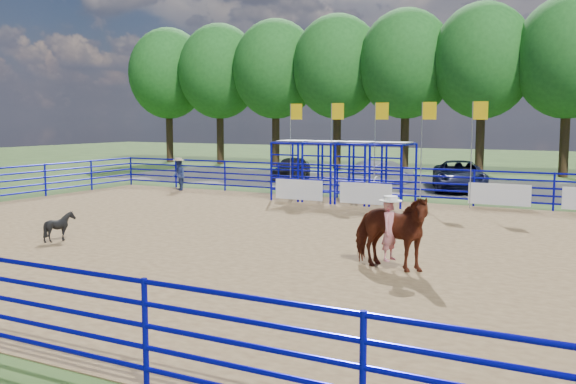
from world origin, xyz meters
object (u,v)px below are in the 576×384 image
(horse_and_rider, at_px, (390,229))
(car_b, at_px, (382,173))
(calf, at_px, (60,227))
(car_a, at_px, (292,168))
(car_c, at_px, (459,176))
(spectator_cowboy, at_px, (179,174))

(horse_and_rider, xyz_separation_m, car_b, (-6.72, 18.29, -0.30))
(calf, height_order, car_a, car_a)
(horse_and_rider, height_order, car_c, horse_and_rider)
(spectator_cowboy, distance_m, car_a, 7.79)
(car_b, height_order, car_c, car_c)
(horse_and_rider, xyz_separation_m, car_c, (-2.48, 17.66, -0.24))
(car_b, bearing_deg, spectator_cowboy, 60.03)
(spectator_cowboy, xyz_separation_m, car_b, (7.95, 7.16, -0.14))
(calf, distance_m, spectator_cowboy, 13.27)
(car_c, bearing_deg, car_a, 157.88)
(car_b, bearing_deg, car_c, -170.43)
(calf, bearing_deg, spectator_cowboy, -9.10)
(horse_and_rider, height_order, calf, horse_and_rider)
(horse_and_rider, xyz_separation_m, car_a, (-12.27, 18.55, -0.29))
(calf, xyz_separation_m, car_a, (-2.72, 19.65, 0.24))
(horse_and_rider, distance_m, car_b, 19.49)
(spectator_cowboy, distance_m, car_c, 13.83)
(spectator_cowboy, height_order, car_b, spectator_cowboy)
(car_a, height_order, car_b, car_a)
(spectator_cowboy, bearing_deg, car_b, 41.99)
(horse_and_rider, bearing_deg, spectator_cowboy, 142.80)
(spectator_cowboy, relative_size, car_a, 0.40)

